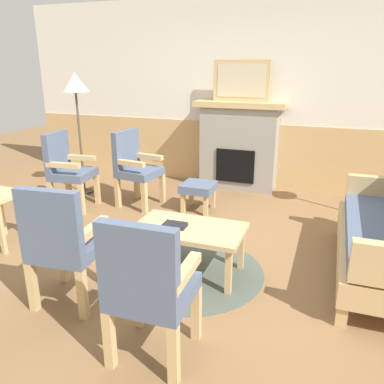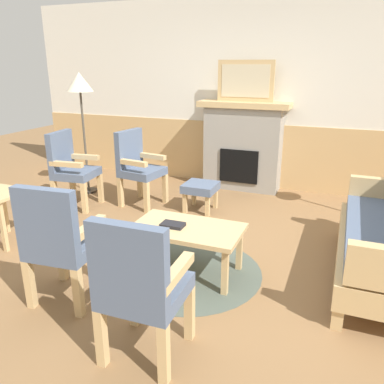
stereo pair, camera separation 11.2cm
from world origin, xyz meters
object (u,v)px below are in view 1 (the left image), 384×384
object	(u,v)px
book_on_table	(175,225)
armchair_front_left	(63,241)
framed_picture	(241,81)
footstool	(198,189)
armchair_near_fireplace	(135,165)
floor_lamp_by_chairs	(76,90)
armchair_by_window_left	(67,167)
coffee_table	(189,233)
armchair_front_center	(148,285)
fireplace	(239,145)

from	to	relation	value
book_on_table	armchair_front_left	distance (m)	0.96
framed_picture	footstool	size ratio (longest dim) A/B	2.00
framed_picture	armchair_near_fireplace	distance (m)	1.91
framed_picture	armchair_front_left	world-z (taller)	framed_picture
floor_lamp_by_chairs	book_on_table	bearing A→B (deg)	-37.72
armchair_near_fireplace	armchair_by_window_left	distance (m)	0.85
framed_picture	coffee_table	xyz separation A→B (m)	(0.19, -2.60, -1.17)
book_on_table	armchair_front_center	size ratio (longest dim) A/B	0.21
armchair_near_fireplace	armchair_front_left	world-z (taller)	same
footstool	armchair_front_center	size ratio (longest dim) A/B	0.41
framed_picture	book_on_table	bearing A→B (deg)	-88.37
footstool	armchair_by_window_left	distance (m)	1.69
framed_picture	armchair_near_fireplace	size ratio (longest dim) A/B	0.82
coffee_table	armchair_by_window_left	world-z (taller)	armchair_by_window_left
armchair_front_left	armchair_front_center	size ratio (longest dim) A/B	1.00
book_on_table	armchair_by_window_left	world-z (taller)	armchair_by_window_left
floor_lamp_by_chairs	coffee_table	bearing A→B (deg)	-35.56
framed_picture	coffee_table	world-z (taller)	framed_picture
coffee_table	floor_lamp_by_chairs	bearing A→B (deg)	144.44
coffee_table	armchair_near_fireplace	xyz separation A→B (m)	(-1.28, 1.42, 0.15)
footstool	armchair_near_fireplace	bearing A→B (deg)	-175.20
coffee_table	book_on_table	bearing A→B (deg)	-162.41
armchair_by_window_left	armchair_front_left	world-z (taller)	same
armchair_near_fireplace	armchair_front_center	distance (m)	2.90
fireplace	footstool	size ratio (longest dim) A/B	3.25
armchair_front_left	footstool	bearing A→B (deg)	82.92
armchair_front_center	footstool	bearing A→B (deg)	102.76
armchair_by_window_left	floor_lamp_by_chairs	world-z (taller)	floor_lamp_by_chairs
coffee_table	book_on_table	world-z (taller)	book_on_table
book_on_table	coffee_table	bearing A→B (deg)	17.59
fireplace	armchair_front_left	size ratio (longest dim) A/B	1.33
coffee_table	armchair_near_fireplace	size ratio (longest dim) A/B	0.98
book_on_table	armchair_near_fireplace	distance (m)	1.86
footstool	armchair_by_window_left	world-z (taller)	armchair_by_window_left
armchair_front_center	armchair_near_fireplace	bearing A→B (deg)	119.71
fireplace	framed_picture	distance (m)	0.91
framed_picture	armchair_front_left	distance (m)	3.57
armchair_near_fireplace	armchair_by_window_left	size ratio (longest dim) A/B	1.00
footstool	floor_lamp_by_chairs	distance (m)	2.14
book_on_table	armchair_front_center	bearing A→B (deg)	-75.67
framed_picture	floor_lamp_by_chairs	world-z (taller)	framed_picture
book_on_table	armchair_front_left	world-z (taller)	armchair_front_left
armchair_near_fireplace	floor_lamp_by_chairs	bearing A→B (deg)	169.45
fireplace	coffee_table	world-z (taller)	fireplace
book_on_table	armchair_front_center	xyz separation A→B (m)	(0.27, -1.07, 0.08)
fireplace	footstool	xyz separation A→B (m)	(-0.24, -1.11, -0.37)
coffee_table	armchair_by_window_left	xyz separation A→B (m)	(-2.04, 1.03, 0.15)
footstool	armchair_near_fireplace	world-z (taller)	armchair_near_fireplace
armchair_by_window_left	armchair_front_left	size ratio (longest dim) A/B	1.00
coffee_table	armchair_front_center	xyz separation A→B (m)	(0.15, -1.10, 0.15)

